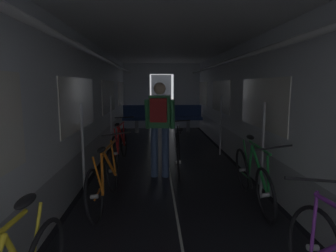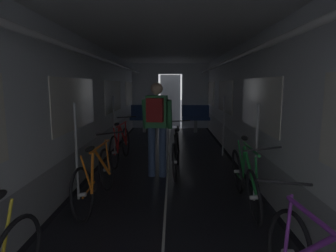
{
  "view_description": "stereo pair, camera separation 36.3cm",
  "coord_description": "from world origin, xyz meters",
  "px_view_note": "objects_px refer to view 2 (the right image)",
  "views": [
    {
      "loc": [
        -0.27,
        -1.79,
        1.64
      ],
      "look_at": [
        0.0,
        3.95,
        0.81
      ],
      "focal_mm": 30.26,
      "sensor_mm": 36.0,
      "label": 1
    },
    {
      "loc": [
        0.09,
        -1.8,
        1.64
      ],
      "look_at": [
        0.0,
        3.95,
        0.81
      ],
      "focal_mm": 30.26,
      "sensor_mm": 36.0,
      "label": 2
    }
  ],
  "objects_px": {
    "bicycle_red": "(120,145)",
    "person_cyclist_aisle": "(157,121)",
    "bench_seat_far_right": "(196,116)",
    "bench_seat_far_left": "(144,116)",
    "bicycle_orange": "(96,177)",
    "bicycle_green": "(245,179)",
    "bicycle_black_in_aisle": "(176,153)"
  },
  "relations": [
    {
      "from": "person_cyclist_aisle",
      "to": "bench_seat_far_right",
      "type": "bearing_deg",
      "value": 77.64
    },
    {
      "from": "bench_seat_far_right",
      "to": "bench_seat_far_left",
      "type": "bearing_deg",
      "value": 180.0
    },
    {
      "from": "bicycle_green",
      "to": "person_cyclist_aisle",
      "type": "xyz_separation_m",
      "value": [
        -1.26,
        1.22,
        0.63
      ]
    },
    {
      "from": "bicycle_orange",
      "to": "person_cyclist_aisle",
      "type": "height_order",
      "value": "person_cyclist_aisle"
    },
    {
      "from": "bicycle_green",
      "to": "bicycle_red",
      "type": "bearing_deg",
      "value": 133.91
    },
    {
      "from": "person_cyclist_aisle",
      "to": "bicycle_black_in_aisle",
      "type": "distance_m",
      "value": 0.77
    },
    {
      "from": "bicycle_green",
      "to": "bicycle_orange",
      "type": "height_order",
      "value": "bicycle_orange"
    },
    {
      "from": "person_cyclist_aisle",
      "to": "bicycle_red",
      "type": "bearing_deg",
      "value": 131.16
    },
    {
      "from": "bicycle_orange",
      "to": "person_cyclist_aisle",
      "type": "relative_size",
      "value": 1.01
    },
    {
      "from": "person_cyclist_aisle",
      "to": "bicycle_black_in_aisle",
      "type": "height_order",
      "value": "person_cyclist_aisle"
    },
    {
      "from": "bench_seat_far_left",
      "to": "bicycle_green",
      "type": "height_order",
      "value": "same"
    },
    {
      "from": "bicycle_red",
      "to": "person_cyclist_aisle",
      "type": "relative_size",
      "value": 1.0
    },
    {
      "from": "bench_seat_far_right",
      "to": "bicycle_orange",
      "type": "bearing_deg",
      "value": -106.84
    },
    {
      "from": "bench_seat_far_left",
      "to": "bicycle_black_in_aisle",
      "type": "relative_size",
      "value": 0.58
    },
    {
      "from": "bicycle_green",
      "to": "person_cyclist_aisle",
      "type": "height_order",
      "value": "person_cyclist_aisle"
    },
    {
      "from": "bench_seat_far_right",
      "to": "bicycle_red",
      "type": "relative_size",
      "value": 0.58
    },
    {
      "from": "bench_seat_far_right",
      "to": "bicycle_green",
      "type": "xyz_separation_m",
      "value": [
        0.18,
        -6.17,
        -0.19
      ]
    },
    {
      "from": "bench_seat_far_left",
      "to": "person_cyclist_aisle",
      "type": "xyz_separation_m",
      "value": [
        0.72,
        -4.94,
        0.45
      ]
    },
    {
      "from": "bicycle_black_in_aisle",
      "to": "bench_seat_far_right",
      "type": "bearing_deg",
      "value": 81.07
    },
    {
      "from": "bench_seat_far_left",
      "to": "bicycle_orange",
      "type": "height_order",
      "value": "bicycle_orange"
    },
    {
      "from": "bicycle_red",
      "to": "bench_seat_far_left",
      "type": "bearing_deg",
      "value": 88.4
    },
    {
      "from": "bicycle_orange",
      "to": "bench_seat_far_left",
      "type": "bearing_deg",
      "value": 89.48
    },
    {
      "from": "bench_seat_far_right",
      "to": "bicycle_red",
      "type": "xyz_separation_m",
      "value": [
        -1.91,
        -4.0,
        -0.18
      ]
    },
    {
      "from": "bicycle_red",
      "to": "person_cyclist_aisle",
      "type": "bearing_deg",
      "value": -48.84
    },
    {
      "from": "bench_seat_far_right",
      "to": "bicycle_black_in_aisle",
      "type": "distance_m",
      "value": 4.74
    },
    {
      "from": "person_cyclist_aisle",
      "to": "bench_seat_far_left",
      "type": "bearing_deg",
      "value": 98.25
    },
    {
      "from": "bicycle_orange",
      "to": "bicycle_red",
      "type": "xyz_separation_m",
      "value": [
        -0.06,
        2.14,
        0.0
      ]
    },
    {
      "from": "bicycle_black_in_aisle",
      "to": "bench_seat_far_left",
      "type": "bearing_deg",
      "value": 102.83
    },
    {
      "from": "bicycle_green",
      "to": "bicycle_red",
      "type": "distance_m",
      "value": 3.01
    },
    {
      "from": "bicycle_red",
      "to": "person_cyclist_aisle",
      "type": "distance_m",
      "value": 1.41
    },
    {
      "from": "bicycle_orange",
      "to": "bicycle_green",
      "type": "bearing_deg",
      "value": -0.97
    },
    {
      "from": "bicycle_green",
      "to": "bench_seat_far_right",
      "type": "bearing_deg",
      "value": 91.66
    }
  ]
}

